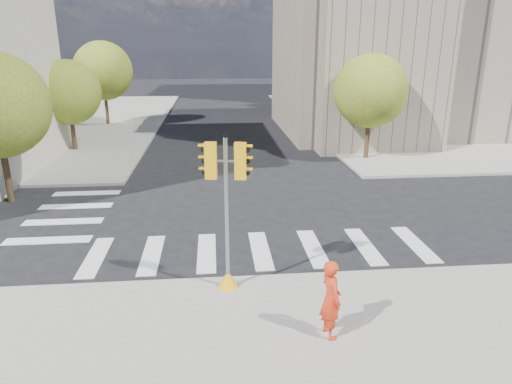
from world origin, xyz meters
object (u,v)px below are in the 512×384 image
Objects in this scene: lamp_near at (358,77)px; traffic_signal at (227,226)px; photographer at (331,299)px; lamp_far at (313,67)px.

lamp_near reaches higher than traffic_signal.
lamp_near is at bearing -30.80° from photographer.
lamp_far reaches higher than photographer.
lamp_far is 33.99m from traffic_signal.
photographer is (2.25, -2.43, -0.88)m from traffic_signal.
lamp_near reaches higher than photographer.
lamp_far is (0.00, 14.00, 0.00)m from lamp_near.
photographer is at bearing -101.34° from lamp_far.
traffic_signal is 2.28× the size of photographer.
lamp_near and lamp_far have the same top height.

